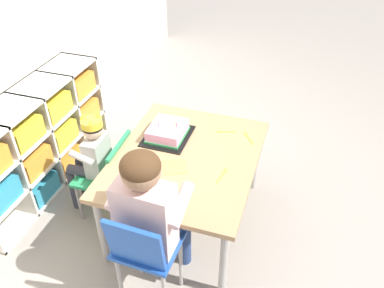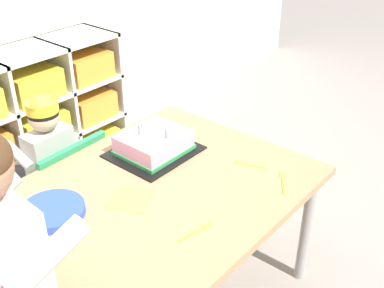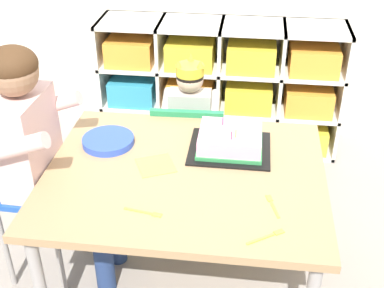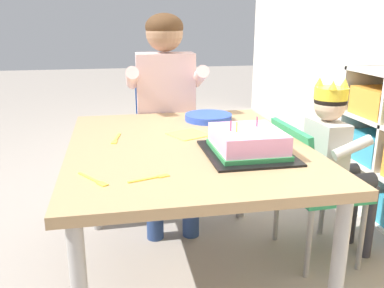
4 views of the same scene
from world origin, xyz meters
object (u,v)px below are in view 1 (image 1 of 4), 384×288
at_px(activity_table, 186,163).
at_px(fork_scattered_mid_table, 225,132).
at_px(classroom_chair_blue, 108,170).
at_px(adult_helper_seated, 151,209).
at_px(fork_at_table_front_edge, 248,137).
at_px(paper_plate_stack, 139,185).
at_px(birthday_cake_on_tray, 167,132).
at_px(child_with_crown, 91,153).
at_px(classroom_chair_adult_side, 144,251).
at_px(fork_near_child_seat, 223,175).

bearing_deg(activity_table, fork_scattered_mid_table, -26.21).
xyz_separation_m(classroom_chair_blue, fork_scattered_mid_table, (0.40, -0.73, 0.22)).
bearing_deg(adult_helper_seated, fork_at_table_front_edge, -108.44).
relative_size(adult_helper_seated, fork_scattered_mid_table, 8.36).
bearing_deg(fork_at_table_front_edge, classroom_chair_blue, -100.98).
xyz_separation_m(classroom_chair_blue, fork_at_table_front_edge, (0.38, -0.90, 0.22)).
distance_m(adult_helper_seated, paper_plate_stack, 0.29).
relative_size(birthday_cake_on_tray, paper_plate_stack, 1.54).
bearing_deg(child_with_crown, activity_table, 93.04).
xyz_separation_m(classroom_chair_adult_side, adult_helper_seated, (0.12, -0.00, 0.20)).
bearing_deg(classroom_chair_adult_side, classroom_chair_blue, -46.75).
xyz_separation_m(classroom_chair_adult_side, paper_plate_stack, (0.34, 0.17, 0.13)).
bearing_deg(child_with_crown, fork_near_child_seat, 85.21).
bearing_deg(fork_at_table_front_edge, classroom_chair_adult_side, -52.62).
height_order(birthday_cake_on_tray, fork_at_table_front_edge, birthday_cake_on_tray).
relative_size(classroom_chair_adult_side, birthday_cake_on_tray, 2.26).
bearing_deg(fork_at_table_front_edge, activity_table, -80.27).
height_order(adult_helper_seated, paper_plate_stack, adult_helper_seated).
bearing_deg(fork_scattered_mid_table, activity_table, -133.24).
xyz_separation_m(birthday_cake_on_tray, fork_scattered_mid_table, (0.18, -0.36, -0.04)).
height_order(adult_helper_seated, fork_at_table_front_edge, adult_helper_seated).
height_order(activity_table, birthday_cake_on_tray, birthday_cake_on_tray).
bearing_deg(birthday_cake_on_tray, classroom_chair_blue, 121.28).
xyz_separation_m(child_with_crown, classroom_chair_adult_side, (-0.63, -0.67, -0.03)).
relative_size(classroom_chair_adult_side, fork_scattered_mid_table, 5.97).
height_order(paper_plate_stack, fork_scattered_mid_table, paper_plate_stack).
height_order(birthday_cake_on_tray, fork_scattered_mid_table, birthday_cake_on_tray).
distance_m(classroom_chair_blue, classroom_chair_adult_side, 0.85).
bearing_deg(fork_at_table_front_edge, paper_plate_stack, -70.77).
xyz_separation_m(child_with_crown, fork_scattered_mid_table, (0.40, -0.83, 0.09)).
distance_m(activity_table, paper_plate_stack, 0.40).
bearing_deg(activity_table, fork_at_table_front_edge, -46.14).
bearing_deg(classroom_chair_blue, adult_helper_seated, 45.13).
distance_m(activity_table, adult_helper_seated, 0.59).
relative_size(activity_table, fork_at_table_front_edge, 8.54).
bearing_deg(paper_plate_stack, fork_scattered_mid_table, -25.72).
bearing_deg(adult_helper_seated, activity_table, -87.62).
relative_size(birthday_cake_on_tray, fork_at_table_front_edge, 2.64).
bearing_deg(activity_table, paper_plate_stack, 154.76).
relative_size(classroom_chair_blue, classroom_chair_adult_side, 0.81).
bearing_deg(classroom_chair_adult_side, child_with_crown, -41.48).
distance_m(classroom_chair_adult_side, paper_plate_stack, 0.40).
height_order(classroom_chair_blue, fork_scattered_mid_table, classroom_chair_blue).
bearing_deg(fork_near_child_seat, adult_helper_seated, -19.20).
height_order(activity_table, adult_helper_seated, adult_helper_seated).
height_order(adult_helper_seated, fork_scattered_mid_table, adult_helper_seated).
bearing_deg(fork_scattered_mid_table, child_with_crown, -171.21).
distance_m(classroom_chair_adult_side, fork_scattered_mid_table, 1.06).
xyz_separation_m(classroom_chair_blue, birthday_cake_on_tray, (0.22, -0.37, 0.26)).
xyz_separation_m(classroom_chair_blue, fork_near_child_seat, (-0.05, -0.83, 0.22)).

